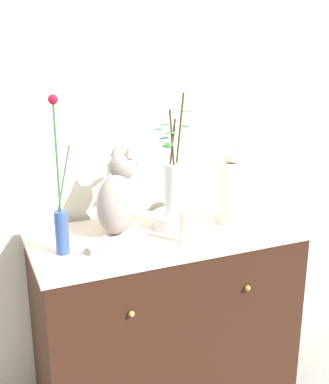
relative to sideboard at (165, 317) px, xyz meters
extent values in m
cube|color=silver|center=(0.00, 0.35, 0.88)|extent=(4.40, 0.08, 2.60)
cube|color=#341B10|center=(0.00, 0.00, -0.01)|extent=(1.12, 0.54, 0.82)
cube|color=beige|center=(0.00, 0.00, 0.41)|extent=(1.15, 0.55, 0.02)
sphere|color=#B79338|center=(-0.25, -0.28, 0.24)|extent=(0.02, 0.02, 0.02)
sphere|color=#B79338|center=(0.25, -0.28, 0.24)|extent=(0.02, 0.02, 0.02)
ellipsoid|color=gray|center=(-0.19, 0.07, 0.55)|extent=(0.26, 0.26, 0.26)
sphere|color=gray|center=(-0.15, 0.11, 0.70)|extent=(0.12, 0.12, 0.12)
cone|color=gray|center=(-0.17, 0.13, 0.77)|extent=(0.04, 0.04, 0.05)
cone|color=gray|center=(-0.12, 0.09, 0.77)|extent=(0.04, 0.04, 0.05)
cylinder|color=gray|center=(-0.32, -0.06, 0.44)|extent=(0.12, 0.12, 0.03)
cylinder|color=#344F95|center=(-0.45, -0.05, 0.51)|extent=(0.05, 0.05, 0.17)
cylinder|color=#3A7141|center=(-0.45, -0.05, 0.79)|extent=(0.01, 0.01, 0.40)
sphere|color=#A80F29|center=(-0.45, -0.05, 1.01)|extent=(0.04, 0.04, 0.04)
cylinder|color=#356E3A|center=(-0.43, -0.05, 0.72)|extent=(0.06, 0.01, 0.25)
cylinder|color=white|center=(0.07, 0.05, 0.45)|extent=(0.21, 0.21, 0.06)
cylinder|color=silver|center=(0.07, 0.05, 0.59)|extent=(0.10, 0.10, 0.22)
cylinder|color=#433121|center=(0.05, 0.04, 0.78)|extent=(0.02, 0.04, 0.32)
ellipsoid|color=#39783E|center=(0.03, 0.02, 0.80)|extent=(0.05, 0.07, 0.01)
ellipsoid|color=#427643|center=(0.05, 0.04, 0.84)|extent=(0.08, 0.06, 0.01)
ellipsoid|color=#36793A|center=(0.01, 0.02, 0.88)|extent=(0.08, 0.07, 0.01)
cylinder|color=#4B3E1C|center=(0.09, 0.05, 0.81)|extent=(0.02, 0.06, 0.39)
ellipsoid|color=#306843|center=(0.13, 0.08, 0.86)|extent=(0.05, 0.08, 0.01)
ellipsoid|color=#427547|center=(0.12, 0.07, 0.92)|extent=(0.07, 0.04, 0.01)
cylinder|color=#462E24|center=(0.06, 0.07, 0.76)|extent=(0.05, 0.03, 0.28)
ellipsoid|color=#3D7B3F|center=(0.04, 0.08, 0.78)|extent=(0.04, 0.07, 0.01)
ellipsoid|color=#357948|center=(0.04, 0.09, 0.81)|extent=(0.08, 0.07, 0.01)
ellipsoid|color=#3D734A|center=(0.02, 0.11, 0.85)|extent=(0.05, 0.07, 0.01)
cube|color=silver|center=(0.32, -0.01, 0.56)|extent=(0.10, 0.10, 0.28)
ellipsoid|color=#F0E4C3|center=(0.32, -0.01, 0.73)|extent=(0.09, 0.09, 0.05)
sphere|color=silver|center=(0.32, -0.01, 0.76)|extent=(0.02, 0.02, 0.02)
cylinder|color=silver|center=(0.03, -0.13, 0.49)|extent=(0.04, 0.04, 0.14)
cylinder|color=black|center=(0.03, -0.13, 0.56)|extent=(0.00, 0.00, 0.01)
camera|label=1|loc=(-0.76, -1.79, 1.21)|focal=45.50mm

